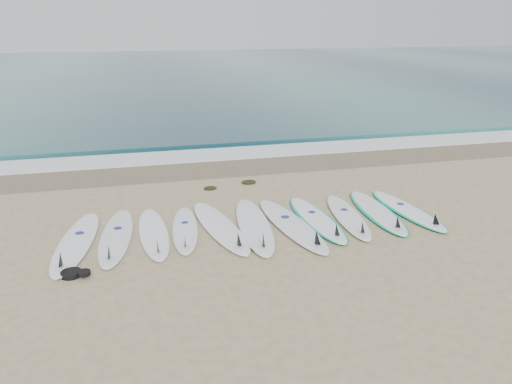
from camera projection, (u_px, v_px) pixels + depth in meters
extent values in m
plane|color=tan|center=(254.00, 226.00, 9.64)|extent=(120.00, 120.00, 0.00)
cube|color=#23595D|center=(155.00, 71.00, 39.42)|extent=(120.00, 55.00, 0.03)
cube|color=#6F6149|center=(217.00, 168.00, 13.40)|extent=(120.00, 1.80, 0.01)
cube|color=silver|center=(209.00, 155.00, 14.68)|extent=(120.00, 1.40, 0.04)
cube|color=#23595D|center=(201.00, 142.00, 16.04)|extent=(120.00, 1.00, 0.10)
ellipsoid|color=white|center=(77.00, 241.00, 8.86)|extent=(0.96, 2.85, 0.09)
cone|color=black|center=(60.00, 259.00, 7.85)|extent=(0.28, 0.33, 0.30)
cylinder|color=navy|center=(80.00, 233.00, 9.10)|extent=(0.18, 0.18, 0.01)
ellipsoid|color=white|center=(116.00, 236.00, 9.10)|extent=(0.81, 2.71, 0.09)
cone|color=black|center=(109.00, 251.00, 8.13)|extent=(0.25, 0.30, 0.28)
cylinder|color=navy|center=(118.00, 228.00, 9.32)|extent=(0.17, 0.17, 0.01)
ellipsoid|color=white|center=(154.00, 232.00, 9.25)|extent=(0.60, 2.53, 0.08)
cone|color=black|center=(158.00, 245.00, 8.37)|extent=(0.22, 0.27, 0.27)
ellipsoid|color=white|center=(185.00, 229.00, 9.42)|extent=(0.72, 2.35, 0.07)
cone|color=black|center=(185.00, 241.00, 8.59)|extent=(0.22, 0.27, 0.25)
cylinder|color=navy|center=(185.00, 222.00, 9.62)|extent=(0.15, 0.15, 0.01)
ellipsoid|color=white|center=(219.00, 226.00, 9.52)|extent=(1.00, 2.89, 0.09)
cone|color=black|center=(239.00, 239.00, 8.57)|extent=(0.28, 0.33, 0.30)
ellipsoid|color=white|center=(254.00, 225.00, 9.59)|extent=(0.87, 2.95, 0.09)
cone|color=black|center=(263.00, 239.00, 8.54)|extent=(0.27, 0.33, 0.31)
ellipsoid|color=white|center=(291.00, 224.00, 9.60)|extent=(0.93, 2.96, 0.09)
cone|color=black|center=(317.00, 237.00, 8.61)|extent=(0.28, 0.34, 0.31)
cylinder|color=navy|center=(285.00, 217.00, 9.83)|extent=(0.19, 0.19, 0.01)
ellipsoid|color=white|center=(316.00, 218.00, 9.90)|extent=(0.61, 2.58, 0.08)
ellipsoid|color=#00B589|center=(316.00, 219.00, 9.90)|extent=(0.70, 2.60, 0.06)
cone|color=black|center=(337.00, 229.00, 9.00)|extent=(0.22, 0.28, 0.27)
cylinder|color=navy|center=(312.00, 212.00, 10.11)|extent=(0.15, 0.15, 0.01)
ellipsoid|color=white|center=(347.00, 216.00, 10.04)|extent=(0.85, 2.57, 0.08)
cone|color=black|center=(363.00, 227.00, 9.12)|extent=(0.25, 0.29, 0.27)
cylinder|color=navy|center=(344.00, 210.00, 10.25)|extent=(0.16, 0.16, 0.01)
ellipsoid|color=white|center=(377.00, 211.00, 10.28)|extent=(0.74, 2.63, 0.08)
ellipsoid|color=#00B589|center=(377.00, 211.00, 10.28)|extent=(0.83, 2.66, 0.06)
cone|color=black|center=(398.00, 222.00, 9.34)|extent=(0.24, 0.29, 0.28)
ellipsoid|color=white|center=(407.00, 210.00, 10.36)|extent=(0.67, 2.55, 0.08)
ellipsoid|color=#00B589|center=(407.00, 210.00, 10.37)|extent=(0.76, 2.57, 0.06)
cone|color=black|center=(436.00, 219.00, 9.49)|extent=(0.23, 0.28, 0.27)
cylinder|color=navy|center=(400.00, 204.00, 10.57)|extent=(0.15, 0.15, 0.01)
ellipsoid|color=black|center=(210.00, 188.00, 11.75)|extent=(0.31, 0.24, 0.06)
ellipsoid|color=black|center=(249.00, 182.00, 12.17)|extent=(0.36, 0.28, 0.07)
cylinder|color=black|center=(71.00, 274.00, 7.75)|extent=(0.32, 0.32, 0.08)
cylinder|color=black|center=(84.00, 273.00, 7.69)|extent=(0.20, 0.20, 0.06)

